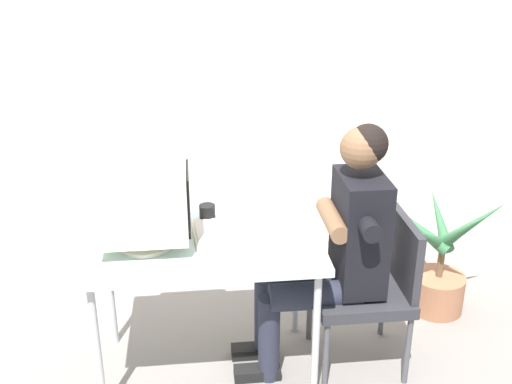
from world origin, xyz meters
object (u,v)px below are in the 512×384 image
keyboard (211,239)px  desk_mug (207,213)px  person_seated (336,244)px  office_chair (372,283)px  potted_plant (439,268)px  desk (204,253)px  crt_monitor (143,202)px

keyboard → desk_mug: (-0.01, 0.23, 0.03)m
person_seated → office_chair: bearing=0.0°
office_chair → desk_mug: (-0.82, 0.25, 0.32)m
person_seated → potted_plant: bearing=29.6°
desk → keyboard: 0.08m
potted_plant → person_seated: bearing=-150.4°
person_seated → desk_mug: size_ratio=14.21×
desk → office_chair: 0.88m
person_seated → desk_mug: 0.68m
keyboard → person_seated: bearing=-1.4°
crt_monitor → person_seated: bearing=0.2°
desk → crt_monitor: crt_monitor is taller
desk_mug → office_chair: bearing=-16.7°
desk → potted_plant: 1.51m
office_chair → potted_plant: office_chair is taller
keyboard → desk_mug: 0.23m
desk_mug → person_seated: bearing=-21.6°
keyboard → potted_plant: bearing=16.7°
desk → potted_plant: size_ratio=1.46×
office_chair → keyboard: bearing=178.9°
desk → crt_monitor: (-0.27, -0.02, 0.30)m
keyboard → desk: bearing=174.6°
keyboard → person_seated: (0.62, -0.02, -0.06)m
potted_plant → crt_monitor: bearing=-165.6°
crt_monitor → office_chair: crt_monitor is taller
crt_monitor → potted_plant: size_ratio=0.54×
desk → potted_plant: bearing=16.2°
desk → desk_mug: size_ratio=12.28×
crt_monitor → person_seated: person_seated is taller
office_chair → potted_plant: size_ratio=1.05×
crt_monitor → person_seated: (0.92, 0.00, -0.28)m
desk → potted_plant: (1.40, 0.41, -0.40)m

